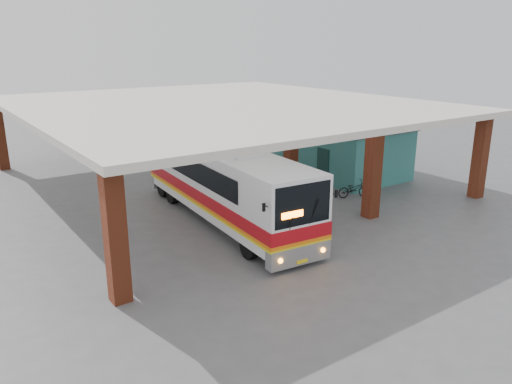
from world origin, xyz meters
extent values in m
plane|color=#515154|center=(0.00, 0.00, 0.00)|extent=(90.00, 90.00, 0.00)
cube|color=brown|center=(3.00, -3.00, 2.17)|extent=(0.60, 0.60, 4.35)
cube|color=brown|center=(3.00, 3.00, 2.17)|extent=(0.60, 0.60, 4.35)
cube|color=brown|center=(3.00, 9.00, 2.17)|extent=(0.60, 0.60, 4.35)
cube|color=brown|center=(-9.50, -4.00, 2.17)|extent=(0.60, 0.60, 4.35)
cube|color=brown|center=(-9.50, 17.00, 2.17)|extent=(0.60, 0.60, 4.35)
cube|color=brown|center=(10.00, -4.00, 2.17)|extent=(0.60, 0.60, 4.35)
cube|color=brown|center=(10.00, 17.00, 2.17)|extent=(0.60, 0.60, 4.35)
cube|color=silver|center=(0.50, 6.50, 4.50)|extent=(21.00, 23.00, 0.30)
cube|color=#317B70|center=(7.50, 4.00, 1.50)|extent=(5.00, 8.00, 3.00)
cube|color=#484848|center=(7.50, 4.00, 3.05)|extent=(5.20, 8.20, 0.12)
cube|color=#123330|center=(4.98, 2.50, 1.05)|extent=(0.08, 0.95, 2.10)
cube|color=black|center=(4.98, 5.50, 1.80)|extent=(0.08, 1.20, 1.00)
cube|color=black|center=(4.95, 5.50, 1.80)|extent=(0.04, 1.30, 1.10)
cube|color=white|center=(-2.88, 0.56, 1.96)|extent=(3.54, 12.52, 2.88)
cube|color=white|center=(-2.96, -0.47, 3.50)|extent=(1.48, 3.18, 0.26)
cube|color=gray|center=(-3.35, -5.41, 0.57)|extent=(2.62, 0.62, 0.72)
cube|color=#A60B13|center=(-2.88, 0.56, 1.39)|extent=(3.58, 12.52, 0.51)
cube|color=orange|center=(-2.88, 0.56, 1.07)|extent=(3.58, 12.52, 0.13)
cube|color=yellow|center=(-2.88, 0.56, 0.95)|extent=(3.58, 12.52, 0.10)
cube|color=black|center=(-3.36, -5.56, 2.49)|extent=(2.32, 0.28, 1.49)
cube|color=black|center=(-4.10, 1.48, 2.47)|extent=(0.78, 9.24, 0.93)
cube|color=black|center=(-1.52, 1.28, 2.47)|extent=(0.78, 9.24, 0.93)
cube|color=#FF5905|center=(-3.83, -5.58, 2.21)|extent=(0.88, 0.12, 0.23)
sphere|color=orange|center=(-4.29, -5.55, 0.60)|extent=(0.19, 0.19, 0.19)
sphere|color=orange|center=(-2.44, -5.70, 0.60)|extent=(0.19, 0.19, 0.19)
cube|color=yellow|center=(-3.37, -5.64, 0.36)|extent=(0.46, 0.07, 0.12)
cylinder|color=black|center=(-4.32, -3.66, 0.51)|extent=(0.41, 1.05, 1.03)
cylinder|color=black|center=(-2.11, -3.84, 0.51)|extent=(0.41, 1.05, 1.03)
cylinder|color=black|center=(-3.70, 4.24, 0.51)|extent=(0.41, 1.05, 1.03)
cylinder|color=black|center=(-1.49, 4.07, 0.51)|extent=(0.41, 1.05, 1.03)
cylinder|color=black|center=(-3.59, 5.58, 0.51)|extent=(0.41, 1.05, 1.03)
cylinder|color=black|center=(-1.38, 5.40, 0.51)|extent=(0.41, 1.05, 1.03)
imported|color=black|center=(4.61, -0.36, 0.47)|extent=(1.88, 1.17, 0.93)
imported|color=#B5162D|center=(0.38, -2.84, 0.81)|extent=(0.71, 0.67, 1.62)
cube|color=#B01223|center=(5.00, 7.08, 0.24)|extent=(0.52, 0.52, 0.06)
cube|color=#B01223|center=(5.18, 7.11, 0.52)|extent=(0.14, 0.44, 0.63)
cylinder|color=black|center=(4.86, 6.86, 0.10)|extent=(0.03, 0.03, 0.21)
cylinder|color=black|center=(5.21, 6.94, 0.10)|extent=(0.03, 0.03, 0.21)
cylinder|color=black|center=(4.79, 7.21, 0.10)|extent=(0.03, 0.03, 0.21)
cylinder|color=black|center=(5.14, 7.29, 0.10)|extent=(0.03, 0.03, 0.21)
camera|label=1|loc=(-14.11, -18.13, 7.87)|focal=35.00mm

